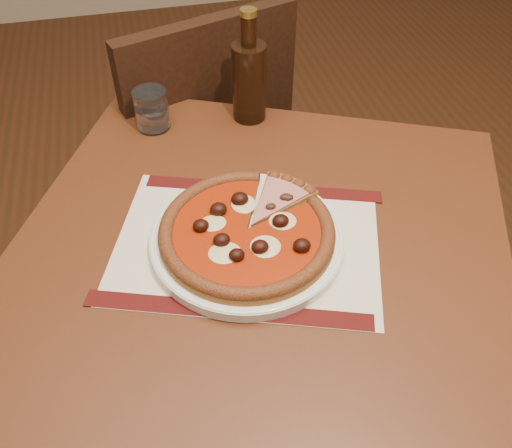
{
  "coord_description": "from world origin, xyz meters",
  "views": [
    {
      "loc": [
        -0.29,
        -0.31,
        1.4
      ],
      "look_at": [
        -0.15,
        0.29,
        0.78
      ],
      "focal_mm": 38.0,
      "sensor_mm": 36.0,
      "label": 1
    }
  ],
  "objects_px": {
    "pizza": "(247,231)",
    "bottle": "(249,78)",
    "plate": "(247,239)",
    "water_glass": "(152,110)",
    "table": "(259,285)",
    "chair_far": "(197,145)"
  },
  "relations": [
    {
      "from": "chair_far",
      "to": "plate",
      "type": "xyz_separation_m",
      "value": [
        0.0,
        -0.6,
        0.24
      ]
    },
    {
      "from": "pizza",
      "to": "bottle",
      "type": "relative_size",
      "value": 1.23
    },
    {
      "from": "table",
      "to": "chair_far",
      "type": "relative_size",
      "value": 1.17
    },
    {
      "from": "pizza",
      "to": "plate",
      "type": "bearing_deg",
      "value": 46.61
    },
    {
      "from": "table",
      "to": "plate",
      "type": "height_order",
      "value": "plate"
    },
    {
      "from": "chair_far",
      "to": "water_glass",
      "type": "distance_m",
      "value": 0.37
    },
    {
      "from": "chair_far",
      "to": "pizza",
      "type": "distance_m",
      "value": 0.65
    },
    {
      "from": "chair_far",
      "to": "bottle",
      "type": "relative_size",
      "value": 3.95
    },
    {
      "from": "table",
      "to": "chair_far",
      "type": "distance_m",
      "value": 0.62
    },
    {
      "from": "pizza",
      "to": "water_glass",
      "type": "height_order",
      "value": "water_glass"
    },
    {
      "from": "plate",
      "to": "water_glass",
      "type": "bearing_deg",
      "value": 107.08
    },
    {
      "from": "chair_far",
      "to": "pizza",
      "type": "bearing_deg",
      "value": 71.89
    },
    {
      "from": "water_glass",
      "to": "chair_far",
      "type": "bearing_deg",
      "value": 64.63
    },
    {
      "from": "table",
      "to": "bottle",
      "type": "xyz_separation_m",
      "value": [
        0.07,
        0.37,
        0.19
      ]
    },
    {
      "from": "plate",
      "to": "table",
      "type": "bearing_deg",
      "value": -24.03
    },
    {
      "from": "plate",
      "to": "bottle",
      "type": "relative_size",
      "value": 1.36
    },
    {
      "from": "plate",
      "to": "pizza",
      "type": "distance_m",
      "value": 0.02
    },
    {
      "from": "pizza",
      "to": "bottle",
      "type": "height_order",
      "value": "bottle"
    },
    {
      "from": "bottle",
      "to": "water_glass",
      "type": "bearing_deg",
      "value": 177.03
    },
    {
      "from": "water_glass",
      "to": "plate",
      "type": "bearing_deg",
      "value": -72.92
    },
    {
      "from": "pizza",
      "to": "table",
      "type": "bearing_deg",
      "value": -22.8
    },
    {
      "from": "table",
      "to": "water_glass",
      "type": "height_order",
      "value": "water_glass"
    }
  ]
}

